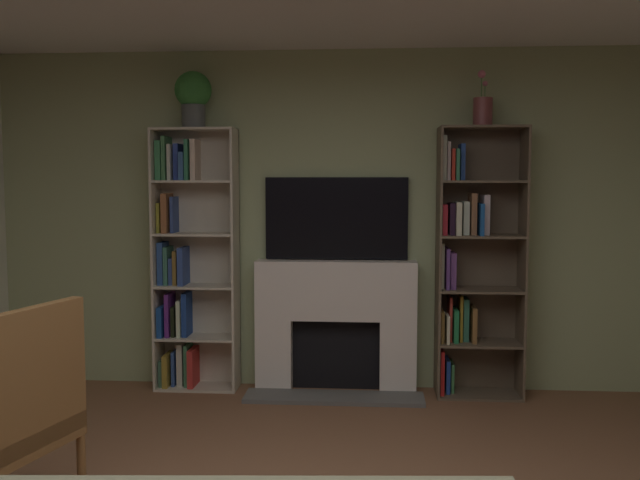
% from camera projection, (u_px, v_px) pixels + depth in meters
% --- Properties ---
extents(wall_back_accent, '(5.51, 0.06, 2.64)m').
position_uv_depth(wall_back_accent, '(337.00, 221.00, 5.49)').
color(wall_back_accent, '#A0AD7B').
rests_on(wall_back_accent, ground_plane).
extents(fireplace, '(1.34, 0.51, 1.02)m').
position_uv_depth(fireplace, '(336.00, 323.00, 5.42)').
color(fireplace, white).
rests_on(fireplace, ground_plane).
extents(tv, '(1.11, 0.06, 0.64)m').
position_uv_depth(tv, '(337.00, 218.00, 5.43)').
color(tv, black).
rests_on(tv, fireplace).
extents(bookshelf_left, '(0.64, 0.28, 2.03)m').
position_uv_depth(bookshelf_left, '(188.00, 263.00, 5.47)').
color(bookshelf_left, beige).
rests_on(bookshelf_left, ground_plane).
extents(bookshelf_right, '(0.64, 0.33, 2.03)m').
position_uv_depth(bookshelf_right, '(470.00, 260.00, 5.29)').
color(bookshelf_right, brown).
rests_on(bookshelf_right, ground_plane).
extents(potted_plant, '(0.28, 0.28, 0.43)m').
position_uv_depth(potted_plant, '(193.00, 95.00, 5.31)').
color(potted_plant, '#505655').
rests_on(potted_plant, bookshelf_left).
extents(vase_with_flowers, '(0.14, 0.14, 0.41)m').
position_uv_depth(vase_with_flowers, '(483.00, 110.00, 5.16)').
color(vase_with_flowers, brown).
rests_on(vase_with_flowers, bookshelf_right).
extents(armchair, '(0.73, 0.71, 1.07)m').
position_uv_depth(armchair, '(8.00, 418.00, 3.23)').
color(armchair, brown).
rests_on(armchair, ground_plane).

